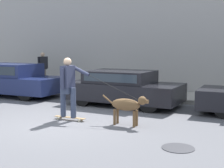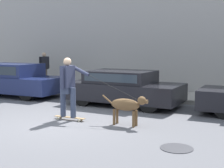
{
  "view_description": "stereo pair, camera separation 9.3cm",
  "coord_description": "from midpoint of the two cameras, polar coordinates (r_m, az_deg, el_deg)",
  "views": [
    {
      "loc": [
        4.73,
        -6.8,
        2.0
      ],
      "look_at": [
        0.83,
        1.43,
        0.95
      ],
      "focal_mm": 50.0,
      "sensor_mm": 36.0,
      "label": 1
    },
    {
      "loc": [
        4.82,
        -6.76,
        2.0
      ],
      "look_at": [
        0.83,
        1.43,
        0.95
      ],
      "focal_mm": 50.0,
      "sensor_mm": 36.0,
      "label": 2
    }
  ],
  "objects": [
    {
      "name": "ground_plane",
      "position": [
        8.53,
        -9.6,
        -7.08
      ],
      "size": [
        36.0,
        36.0,
        0.0
      ],
      "primitive_type": "plane",
      "color": "slate"
    },
    {
      "name": "back_wall",
      "position": [
        14.28,
        5.86,
        9.68
      ],
      "size": [
        32.0,
        0.3,
        5.57
      ],
      "color": "#B2ADA8",
      "rests_on": "ground_plane"
    },
    {
      "name": "sidewalk_curb",
      "position": [
        13.2,
        3.87,
        -1.82
      ],
      "size": [
        30.0,
        2.22,
        0.16
      ],
      "color": "#A39E93",
      "rests_on": "ground_plane"
    },
    {
      "name": "parked_car_0",
      "position": [
        13.79,
        -18.08,
        0.7
      ],
      "size": [
        4.37,
        1.91,
        1.36
      ],
      "rotation": [
        0.0,
        0.0,
        0.02
      ],
      "color": "black",
      "rests_on": "ground_plane"
    },
    {
      "name": "parked_car_1",
      "position": [
        10.94,
        1.85,
        -0.71
      ],
      "size": [
        4.02,
        2.0,
        1.22
      ],
      "rotation": [
        0.0,
        0.0,
        -0.04
      ],
      "color": "black",
      "rests_on": "ground_plane"
    },
    {
      "name": "dog",
      "position": [
        8.07,
        2.52,
        -3.89
      ],
      "size": [
        1.3,
        0.34,
        0.8
      ],
      "rotation": [
        0.0,
        0.0,
        -0.04
      ],
      "color": "brown",
      "rests_on": "ground_plane"
    },
    {
      "name": "skateboarder",
      "position": [
        8.69,
        -8.3,
        -0.16
      ],
      "size": [
        2.58,
        0.63,
        1.74
      ],
      "rotation": [
        0.0,
        0.0,
        0.01
      ],
      "color": "beige",
      "rests_on": "ground_plane"
    },
    {
      "name": "pedestrian_with_bag",
      "position": [
        15.46,
        -12.74,
        2.98
      ],
      "size": [
        0.38,
        0.55,
        1.64
      ],
      "rotation": [
        0.0,
        0.0,
        2.62
      ],
      "color": "brown",
      "rests_on": "sidewalk_curb"
    },
    {
      "name": "manhole_cover",
      "position": [
        6.51,
        11.58,
        -11.38
      ],
      "size": [
        0.66,
        0.66,
        0.01
      ],
      "color": "#38383D",
      "rests_on": "ground_plane"
    },
    {
      "name": "fire_hydrant",
      "position": [
        12.86,
        -6.8,
        -0.81
      ],
      "size": [
        0.18,
        0.18,
        0.68
      ],
      "color": "gold",
      "rests_on": "ground_plane"
    }
  ]
}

